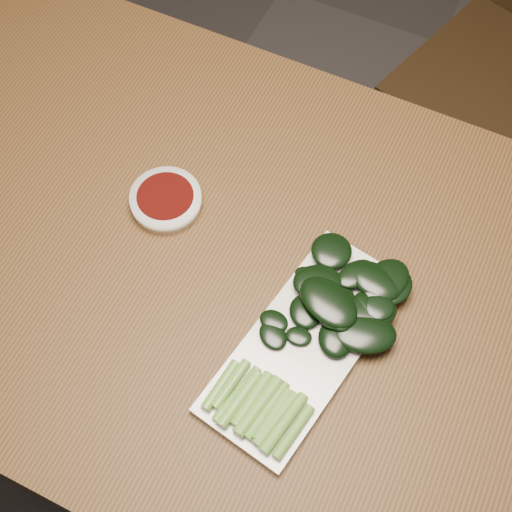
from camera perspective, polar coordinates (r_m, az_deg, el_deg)
name	(u,v)px	position (r m, az deg, el deg)	size (l,w,h in m)	color
ground	(259,415)	(1.74, 0.25, -12.59)	(6.00, 6.00, 0.00)	#323030
table	(261,295)	(1.11, 0.39, -3.17)	(1.40, 0.80, 0.75)	#462D14
sauce_bowl	(166,200)	(1.10, -7.22, 4.45)	(0.11, 0.11, 0.03)	silver
serving_plate	(304,344)	(0.99, 3.90, -7.05)	(0.20, 0.35, 0.01)	silver
gai_lan	(327,323)	(0.99, 5.70, -5.34)	(0.21, 0.34, 0.03)	#5D9433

